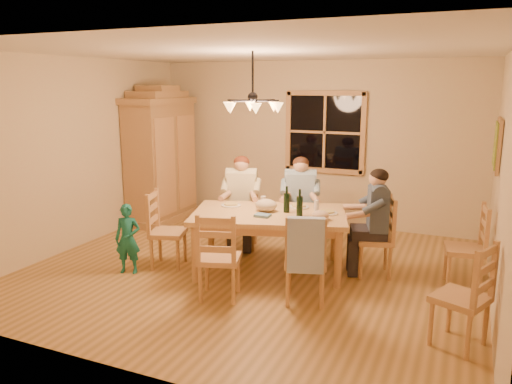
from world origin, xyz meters
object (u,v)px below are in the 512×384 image
at_px(chair_spare_back, 463,262).
at_px(chair_spare_front, 459,314).
at_px(chair_end_left, 168,244).
at_px(chair_near_right, 305,275).
at_px(adult_plaid_man, 300,192).
at_px(chair_far_left, 242,227).
at_px(armoire, 161,160).
at_px(wine_bottle_b, 300,203).
at_px(chandelier, 253,105).
at_px(dining_table, 269,220).
at_px(adult_slate_man, 376,209).
at_px(chair_near_left, 220,271).
at_px(chair_end_right, 374,251).
at_px(chair_far_right, 300,228).
at_px(adult_woman, 242,190).
at_px(child, 128,239).
at_px(wine_bottle_a, 287,199).

bearing_deg(chair_spare_back, chair_spare_front, 172.44).
xyz_separation_m(chair_end_left, chair_spare_back, (3.51, 0.79, 0.00)).
distance_m(chair_near_right, adult_plaid_man, 1.86).
bearing_deg(chair_end_left, chair_near_right, 63.43).
bearing_deg(chair_far_left, chair_spare_front, 132.19).
xyz_separation_m(armoire, adult_plaid_man, (2.69, -0.56, -0.22)).
distance_m(wine_bottle_b, chair_spare_front, 2.23).
bearing_deg(chandelier, dining_table, 25.73).
bearing_deg(adult_slate_man, chair_end_left, 90.00).
distance_m(adult_plaid_man, adult_slate_man, 1.29).
xyz_separation_m(chandelier, chair_near_left, (-0.00, -0.90, -1.77)).
distance_m(armoire, chair_far_left, 2.19).
bearing_deg(adult_plaid_man, chair_end_right, 136.64).
relative_size(chair_far_right, adult_woman, 1.13).
height_order(chair_end_left, chair_spare_back, same).
bearing_deg(wine_bottle_b, chandelier, -172.55).
height_order(armoire, chair_spare_front, armoire).
distance_m(adult_woman, child, 1.76).
bearing_deg(chair_far_right, adult_woman, 0.00).
distance_m(chair_far_right, adult_slate_man, 1.40).
relative_size(wine_bottle_a, wine_bottle_b, 1.00).
relative_size(dining_table, adult_plaid_man, 2.44).
xyz_separation_m(chair_far_right, chair_end_left, (-1.33, -1.34, 0.00)).
relative_size(chair_end_right, adult_woman, 1.13).
height_order(chair_far_right, chair_end_left, same).
bearing_deg(wine_bottle_a, chair_end_left, -161.80).
bearing_deg(chair_far_right, chandelier, 58.36).
relative_size(adult_slate_man, wine_bottle_a, 2.65).
height_order(chair_near_left, chair_near_right, same).
bearing_deg(chair_near_left, armoire, 116.89).
bearing_deg(adult_woman, chair_far_right, -180.00).
xyz_separation_m(chair_far_right, child, (-1.67, -1.73, 0.14)).
distance_m(chair_near_left, wine_bottle_b, 1.30).
height_order(adult_woman, chair_spare_front, adult_woman).
relative_size(armoire, adult_slate_man, 2.63).
distance_m(chair_far_right, chair_near_left, 1.96).
xyz_separation_m(chair_far_right, chair_end_right, (1.16, -0.57, 0.00)).
height_order(chair_end_right, wine_bottle_b, wine_bottle_b).
height_order(chandelier, chair_near_left, chandelier).
relative_size(chandelier, chair_far_left, 0.78).
xyz_separation_m(armoire, chair_near_left, (2.42, -2.50, -0.75)).
bearing_deg(chair_far_left, adult_woman, 72.84).
distance_m(chair_far_left, chair_far_right, 0.83).
relative_size(armoire, dining_table, 1.08).
height_order(armoire, chair_far_left, armoire).
relative_size(chair_far_left, chair_near_left, 1.00).
bearing_deg(chair_spare_back, dining_table, 92.63).
bearing_deg(chair_near_right, chandelier, 128.00).
relative_size(armoire, chair_end_right, 2.32).
distance_m(chair_end_right, child, 3.06).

